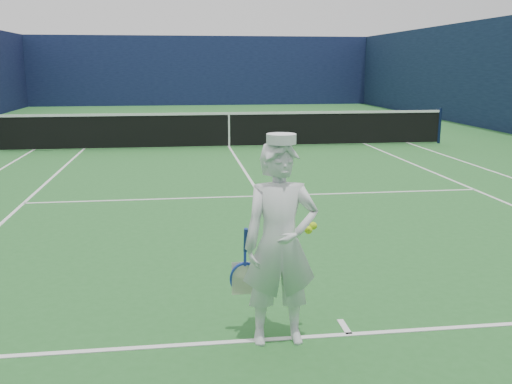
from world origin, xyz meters
TOP-DOWN VIEW (x-y plane):
  - ground at (0.00, 0.00)m, footprint 80.00×80.00m
  - court_markings at (0.00, 0.00)m, footprint 11.03×23.83m
  - windscreen_fence at (0.00, 0.00)m, footprint 20.12×36.12m
  - tennis_net at (0.00, 0.00)m, footprint 12.88×0.09m
  - tennis_player at (-0.63, -11.90)m, footprint 0.77×0.46m

SIDE VIEW (x-z plane):
  - ground at x=0.00m, z-range 0.00..0.00m
  - court_markings at x=0.00m, z-range 0.00..0.01m
  - tennis_net at x=0.00m, z-range 0.02..1.09m
  - tennis_player at x=-0.63m, z-range -0.02..1.76m
  - windscreen_fence at x=0.00m, z-range 0.00..4.00m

